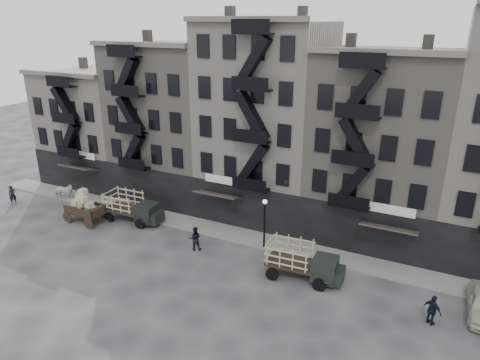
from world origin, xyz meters
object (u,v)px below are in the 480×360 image
at_px(stake_truck_east, 303,259).
at_px(pedestrian_mid, 195,238).
at_px(wagon, 83,204).
at_px(horse, 64,192).
at_px(pedestrian_west, 12,195).
at_px(policeman, 432,310).
at_px(stake_truck_west, 132,205).

xyz_separation_m(stake_truck_east, pedestrian_mid, (-8.87, 0.08, -0.54)).
xyz_separation_m(wagon, stake_truck_east, (20.47, 0.01, -0.22)).
bearing_deg(stake_truck_east, horse, 170.75).
xyz_separation_m(horse, wagon, (5.43, -2.60, 0.84)).
height_order(horse, pedestrian_west, pedestrian_west).
bearing_deg(stake_truck_east, wagon, 176.50).
distance_m(pedestrian_mid, policeman, 17.42).
height_order(stake_truck_west, policeman, stake_truck_west).
xyz_separation_m(stake_truck_east, pedestrian_west, (-29.88, -0.17, -0.60)).
bearing_deg(wagon, horse, 156.66).
bearing_deg(pedestrian_west, pedestrian_mid, -60.71).
height_order(stake_truck_west, pedestrian_mid, stake_truck_west).
relative_size(wagon, stake_truck_west, 0.68).
bearing_deg(horse, stake_truck_east, -116.66).
bearing_deg(horse, policeman, -117.27).
relative_size(stake_truck_east, policeman, 2.77).
bearing_deg(policeman, stake_truck_west, 25.23).
xyz_separation_m(stake_truck_west, pedestrian_west, (-13.22, -2.15, -0.61)).
bearing_deg(horse, pedestrian_mid, -119.33).
bearing_deg(pedestrian_mid, stake_truck_east, 151.18).
bearing_deg(policeman, pedestrian_west, 30.91).
bearing_deg(horse, stake_truck_west, -114.76).
bearing_deg(wagon, policeman, -0.10).
xyz_separation_m(stake_truck_west, stake_truck_east, (16.65, -1.98, -0.01)).
bearing_deg(wagon, stake_truck_east, 2.31).
distance_m(wagon, policeman, 29.00).
distance_m(pedestrian_west, policeman, 38.38).
bearing_deg(policeman, wagon, 30.09).
relative_size(wagon, pedestrian_mid, 1.88).
bearing_deg(policeman, pedestrian_mid, 28.18).
height_order(horse, policeman, policeman).
xyz_separation_m(wagon, policeman, (28.97, -1.20, -0.77)).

